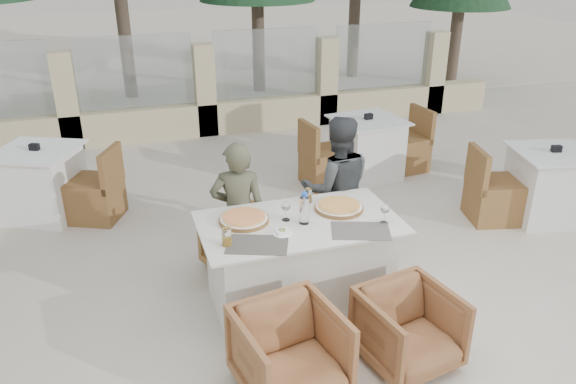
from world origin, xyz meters
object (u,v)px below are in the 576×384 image
object	(u,v)px
beer_glass_right	(308,195)
olive_dish	(282,231)
diner_right	(337,189)
bg_table_c	(549,185)
armchair_near_left	(290,353)
wine_glass_centre	(286,210)
pizza_left	(244,219)
armchair_near_right	(409,329)
diner_left	(238,213)
pizza_right	(339,206)
beer_glass_left	(227,237)
bg_table_a	(41,183)
wine_glass_corner	(385,213)
bg_table_b	(367,148)
water_bottle	(304,208)
armchair_far_right	(322,234)
armchair_far_left	(242,242)
dining_table	(299,263)

from	to	relation	value
beer_glass_right	olive_dish	size ratio (longest dim) A/B	1.12
diner_right	bg_table_c	size ratio (longest dim) A/B	0.86
armchair_near_left	bg_table_c	world-z (taller)	bg_table_c
wine_glass_centre	pizza_left	bearing A→B (deg)	166.05
beer_glass_right	olive_dish	world-z (taller)	beer_glass_right
armchair_near_right	diner_left	xyz separation A→B (m)	(-0.89, 1.45, 0.37)
armchair_near_left	armchair_near_right	distance (m)	0.89
pizza_right	beer_glass_left	xyz separation A→B (m)	(-1.01, -0.30, 0.04)
bg_table_a	wine_glass_corner	bearing A→B (deg)	-18.86
pizza_left	wine_glass_corner	world-z (taller)	wine_glass_corner
pizza_left	beer_glass_left	world-z (taller)	beer_glass_left
bg_table_b	beer_glass_left	bearing A→B (deg)	-139.09
water_bottle	olive_dish	world-z (taller)	water_bottle
pizza_right	beer_glass_left	bearing A→B (deg)	-163.28
beer_glass_right	armchair_near_left	bearing A→B (deg)	-114.38
diner_left	diner_right	size ratio (longest dim) A/B	0.94
armchair_near_right	bg_table_b	bearing A→B (deg)	59.81
water_bottle	bg_table_a	world-z (taller)	water_bottle
armchair_far_right	armchair_far_left	bearing A→B (deg)	-13.99
dining_table	armchair_far_left	xyz separation A→B (m)	(-0.33, 0.66, -0.10)
armchair_far_left	armchair_near_left	world-z (taller)	armchair_near_left
beer_glass_right	bg_table_a	size ratio (longest dim) A/B	0.08
water_bottle	bg_table_c	world-z (taller)	water_bottle
beer_glass_right	armchair_near_left	world-z (taller)	beer_glass_right
pizza_right	beer_glass_right	bearing A→B (deg)	132.35
armchair_far_left	bg_table_a	xyz separation A→B (m)	(-1.83, 1.77, 0.10)
beer_glass_left	armchair_near_right	world-z (taller)	beer_glass_left
water_bottle	bg_table_a	xyz separation A→B (m)	(-2.18, 2.47, -0.52)
pizza_right	wine_glass_centre	distance (m)	0.49
beer_glass_left	water_bottle	bearing A→B (deg)	13.59
pizza_left	bg_table_b	size ratio (longest dim) A/B	0.24
bg_table_b	olive_dish	bearing A→B (deg)	-133.73
diner_left	diner_right	distance (m)	0.98
armchair_far_left	bg_table_a	bearing A→B (deg)	-65.25
dining_table	pizza_left	world-z (taller)	pizza_left
armchair_far_right	wine_glass_centre	bearing A→B (deg)	39.33
dining_table	pizza_left	size ratio (longest dim) A/B	4.01
pizza_right	armchair_far_right	world-z (taller)	pizza_right
water_bottle	wine_glass_centre	distance (m)	0.16
water_bottle	beer_glass_left	world-z (taller)	water_bottle
armchair_far_left	bg_table_b	world-z (taller)	bg_table_b
dining_table	armchair_far_right	world-z (taller)	dining_table
armchair_far_right	bg_table_c	world-z (taller)	bg_table_c
diner_right	bg_table_b	world-z (taller)	diner_right
bg_table_a	armchair_far_right	bearing A→B (deg)	-11.70
beer_glass_left	diner_right	xyz separation A→B (m)	(1.22, 0.84, -0.14)
beer_glass_right	diner_right	distance (m)	0.53
armchair_far_left	bg_table_b	xyz separation A→B (m)	(2.05, 1.70, 0.10)
pizza_right	armchair_far_left	size ratio (longest dim) A/B	0.66
pizza_left	bg_table_c	size ratio (longest dim) A/B	0.24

